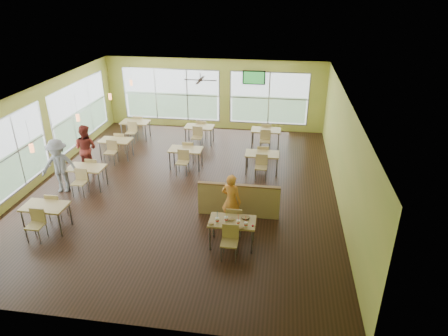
{
  "coord_description": "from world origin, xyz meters",
  "views": [
    {
      "loc": [
        3.06,
        -11.62,
        6.37
      ],
      "look_at": [
        1.44,
        -0.66,
        1.11
      ],
      "focal_mm": 32.0,
      "sensor_mm": 36.0,
      "label": 1
    }
  ],
  "objects_px": {
    "main_table": "(232,224)",
    "half_wall_divider": "(239,200)",
    "food_basket": "(245,218)",
    "man_plaid": "(231,201)"
  },
  "relations": [
    {
      "from": "food_basket",
      "to": "main_table",
      "type": "bearing_deg",
      "value": -155.53
    },
    {
      "from": "main_table",
      "to": "man_plaid",
      "type": "distance_m",
      "value": 0.93
    },
    {
      "from": "main_table",
      "to": "food_basket",
      "type": "bearing_deg",
      "value": 24.47
    },
    {
      "from": "man_plaid",
      "to": "food_basket",
      "type": "bearing_deg",
      "value": 140.45
    },
    {
      "from": "food_basket",
      "to": "half_wall_divider",
      "type": "bearing_deg",
      "value": 104.04
    },
    {
      "from": "main_table",
      "to": "half_wall_divider",
      "type": "distance_m",
      "value": 1.45
    },
    {
      "from": "main_table",
      "to": "food_basket",
      "type": "xyz_separation_m",
      "value": [
        0.33,
        0.15,
        0.15
      ]
    },
    {
      "from": "main_table",
      "to": "food_basket",
      "type": "height_order",
      "value": "main_table"
    },
    {
      "from": "main_table",
      "to": "half_wall_divider",
      "type": "relative_size",
      "value": 0.63
    },
    {
      "from": "man_plaid",
      "to": "food_basket",
      "type": "distance_m",
      "value": 0.89
    }
  ]
}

